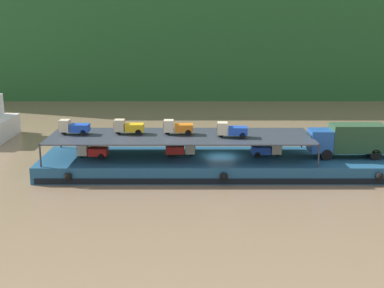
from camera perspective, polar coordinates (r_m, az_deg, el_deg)
ground_plane at (r=47.98m, az=3.23°, el=-3.13°), size 400.00×400.00×0.00m
cargo_barge at (r=47.75m, az=3.25°, el=-2.28°), size 33.35×8.44×1.50m
covered_lorry at (r=49.03m, az=17.07°, el=0.50°), size 7.87×2.33×3.10m
cargo_rack at (r=47.04m, az=-1.34°, el=0.87°), size 24.15×7.09×2.00m
mini_truck_lower_stern at (r=47.74m, az=-11.12°, el=-0.73°), size 2.79×1.29×1.38m
mini_truck_lower_aft at (r=47.50m, az=-1.25°, el=-0.55°), size 2.74×1.21×1.38m
mini_truck_lower_mid at (r=47.88m, az=8.36°, el=-0.58°), size 2.76×1.24×1.38m
mini_truck_upper_stern at (r=48.60m, az=-13.08°, el=1.84°), size 2.78×1.27×1.38m
mini_truck_upper_mid at (r=47.86m, az=-7.13°, el=1.91°), size 2.75×1.21×1.38m
mini_truck_upper_fore at (r=47.33m, az=-1.62°, el=1.88°), size 2.76×1.24×1.38m
mini_truck_upper_bow at (r=46.28m, az=4.43°, el=1.58°), size 2.80×1.30×1.38m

